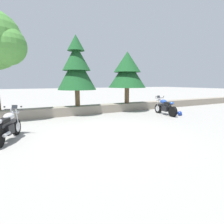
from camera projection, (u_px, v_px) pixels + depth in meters
ground_plane at (106, 134)px, 7.10m from camera, size 120.00×120.00×0.00m
stone_wall at (74, 111)px, 11.27m from camera, size 36.00×0.80×0.55m
motorcycle_silver_near_left at (8, 127)px, 6.28m from camera, size 0.96×1.99×1.18m
motorcycle_blue_centre at (165, 107)px, 11.31m from camera, size 0.67×2.07×1.18m
rider_helmet at (180, 113)px, 11.06m from camera, size 0.28×0.28×0.28m
pine_tree_mid_left at (76, 67)px, 11.07m from camera, size 2.41×2.41×4.38m
pine_tree_mid_right at (127, 71)px, 12.62m from camera, size 2.67×2.67×3.64m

